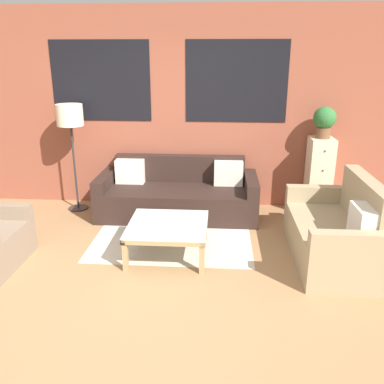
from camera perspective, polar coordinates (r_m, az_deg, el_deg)
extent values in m
plane|color=#9E754C|center=(4.10, -7.21, -13.13)|extent=(16.00, 16.00, 0.00)
cube|color=brown|center=(5.94, -3.26, 11.42)|extent=(8.40, 0.08, 2.80)
cube|color=black|center=(6.05, -12.66, 14.95)|extent=(1.40, 0.01, 1.10)
cube|color=black|center=(5.82, 6.28, 15.14)|extent=(1.40, 0.01, 1.10)
cube|color=beige|center=(5.17, -2.58, -5.89)|extent=(1.92, 1.67, 0.00)
cube|color=black|center=(5.61, -2.11, -1.66)|extent=(1.86, 0.72, 0.40)
cube|color=black|center=(5.96, -1.69, 1.52)|extent=(1.86, 0.16, 0.78)
cube|color=black|center=(5.84, -11.95, -0.29)|extent=(0.16, 0.88, 0.58)
cube|color=black|center=(5.64, 8.24, -0.75)|extent=(0.16, 0.88, 0.58)
cube|color=silver|center=(5.87, -8.70, 2.86)|extent=(0.40, 0.16, 0.34)
cube|color=beige|center=(5.73, 5.14, 2.62)|extent=(0.40, 0.16, 0.34)
cube|color=tan|center=(4.73, 17.94, -6.51)|extent=(0.64, 1.24, 0.42)
cube|color=tan|center=(4.75, 22.94, -3.72)|extent=(0.16, 1.24, 0.92)
cube|color=tan|center=(5.33, 17.21, -2.39)|extent=(0.80, 0.14, 0.62)
cube|color=tan|center=(4.11, 21.36, -9.29)|extent=(0.80, 0.14, 0.62)
cube|color=silver|center=(4.30, 22.76, -4.12)|extent=(0.16, 0.40, 0.34)
cube|color=silver|center=(4.53, -3.42, -4.52)|extent=(0.87, 0.87, 0.01)
cube|color=tan|center=(4.17, -4.13, -7.14)|extent=(0.87, 0.05, 0.05)
cube|color=tan|center=(4.92, -2.81, -2.97)|extent=(0.87, 0.05, 0.05)
cube|color=tan|center=(4.61, -8.51, -4.69)|extent=(0.05, 0.87, 0.05)
cube|color=tan|center=(4.51, 1.81, -5.03)|extent=(0.05, 0.87, 0.05)
cube|color=tan|center=(4.32, -9.36, -8.69)|extent=(0.05, 0.06, 0.36)
cube|color=tan|center=(4.22, 1.39, -9.15)|extent=(0.05, 0.06, 0.36)
cube|color=tan|center=(5.03, -7.33, -4.53)|extent=(0.05, 0.06, 0.36)
cube|color=tan|center=(4.94, 1.83, -4.82)|extent=(0.05, 0.06, 0.36)
cylinder|color=#2D2D2D|center=(6.21, -15.64, -2.17)|extent=(0.28, 0.28, 0.02)
cylinder|color=#2D2D2D|center=(6.03, -16.14, 3.28)|extent=(0.03, 0.03, 1.20)
cylinder|color=beige|center=(5.89, -16.80, 10.31)|extent=(0.36, 0.36, 0.29)
cube|color=beige|center=(5.97, 17.35, 2.15)|extent=(0.32, 0.39, 1.07)
sphere|color=#38332D|center=(5.68, 18.17, 5.48)|extent=(0.02, 0.02, 0.02)
sphere|color=#38332D|center=(5.75, 17.90, 2.87)|extent=(0.02, 0.02, 0.02)
sphere|color=#38332D|center=(5.82, 17.64, 0.33)|extent=(0.02, 0.02, 0.02)
sphere|color=#38332D|center=(5.91, 17.39, -2.14)|extent=(0.02, 0.02, 0.02)
cylinder|color=brown|center=(5.83, 17.93, 7.91)|extent=(0.19, 0.19, 0.15)
sphere|color=#2D6B33|center=(5.80, 18.13, 9.86)|extent=(0.30, 0.30, 0.30)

